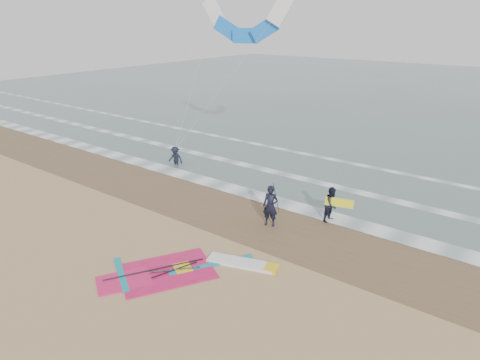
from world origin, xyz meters
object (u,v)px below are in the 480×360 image
Objects in this scene: person_standing at (270,206)px; windsurf_rig at (187,270)px; person_walking at (332,204)px; person_wading at (175,153)px; surf_kite at (245,24)px.

windsurf_rig is at bearing -110.50° from person_standing.
person_standing is at bearing 146.88° from person_walking.
person_walking is at bearing 30.91° from person_standing.
person_wading is at bearing 93.30° from person_walking.
person_wading is (-11.73, 1.44, -0.05)m from person_walking.
surf_kite is at bearing 74.76° from person_walking.
person_walking is (2.03, 2.15, -0.13)m from person_standing.
person_wading is 9.10m from surf_kite.
person_standing is 1.22× the size of person_wading.
person_walking reaches higher than person_wading.
surf_kite reaches higher than person_walking.
person_standing is 11.35m from surf_kite.
windsurf_rig is 3.39× the size of person_walking.
surf_kite reaches higher than windsurf_rig.
windsurf_rig is 5.19m from person_standing.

